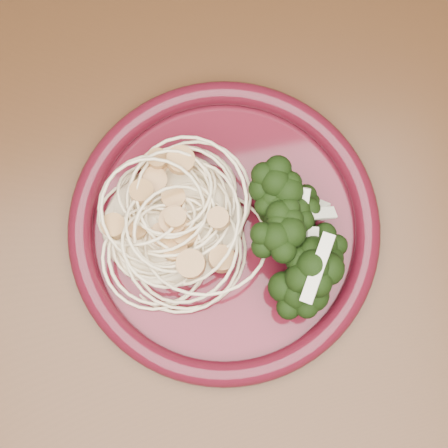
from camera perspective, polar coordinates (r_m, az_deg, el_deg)
dining_table at (r=0.59m, az=-7.62°, el=-8.68°), size 1.20×0.80×0.75m
dinner_plate at (r=0.49m, az=0.00°, el=-0.29°), size 0.30×0.30×0.02m
spaghetti_pile at (r=0.48m, az=-4.74°, el=0.25°), size 0.13×0.12×0.03m
scallop_cluster at (r=0.45m, az=-5.04°, el=1.10°), size 0.13×0.13×0.03m
broccoli_pile at (r=0.47m, az=5.93°, el=-0.16°), size 0.11×0.15×0.05m
onion_garnish at (r=0.44m, az=6.31°, el=0.67°), size 0.08×0.10×0.05m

